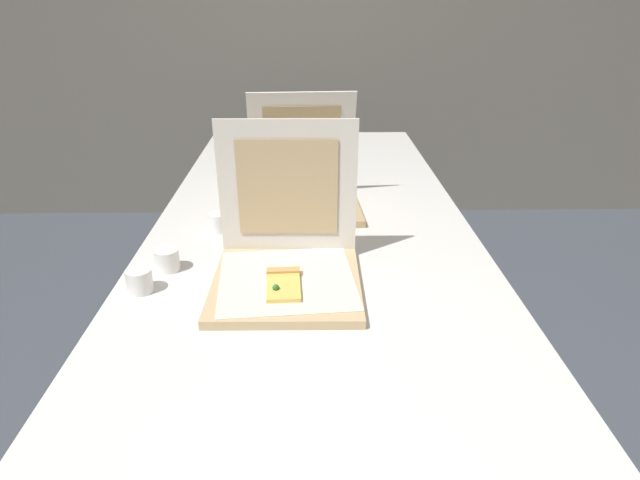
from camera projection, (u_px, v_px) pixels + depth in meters
name	position (u px, v px, depth m)	size (l,w,h in m)	color
wall_back	(309.00, 10.00, 3.29)	(10.00, 0.10, 2.60)	gray
table	(312.00, 245.00, 1.63)	(0.97, 2.49, 0.75)	silver
pizza_box_front	(287.00, 262.00, 1.32)	(0.36, 0.36, 0.38)	tan
pizza_box_middle	(304.00, 190.00, 1.79)	(0.37, 0.38, 0.36)	tan
cup_white_near_left	(140.00, 281.00, 1.28)	(0.06, 0.06, 0.06)	white
cup_white_far	(243.00, 180.00, 1.96)	(0.06, 0.06, 0.06)	white
cup_white_near_center	(167.00, 260.00, 1.38)	(0.06, 0.06, 0.06)	white
cup_white_mid	(219.00, 222.00, 1.61)	(0.06, 0.06, 0.06)	white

